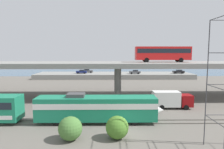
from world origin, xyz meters
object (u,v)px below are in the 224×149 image
at_px(parked_car_0, 82,72).
at_px(parked_car_1, 87,71).
at_px(train_locomotive, 102,107).
at_px(service_truck_west, 171,99).
at_px(parked_car_2, 179,72).
at_px(parked_car_3, 135,72).
at_px(transit_bus_on_overpass, 163,53).

xyz_separation_m(parked_car_0, parked_car_1, (1.90, 3.16, 0.00)).
distance_m(train_locomotive, service_truck_west, 13.81).
bearing_deg(parked_car_0, train_locomotive, 101.23).
xyz_separation_m(service_truck_west, parked_car_2, (15.85, 42.18, 0.93)).
bearing_deg(service_truck_west, parked_car_3, 91.72).
bearing_deg(parked_car_1, train_locomotive, -81.43).
relative_size(train_locomotive, parked_car_1, 4.06).
xyz_separation_m(train_locomotive, parked_car_1, (-7.95, 52.79, 0.37)).
bearing_deg(parked_car_2, service_truck_west, 69.40).
distance_m(parked_car_2, parked_car_3, 17.12).
bearing_deg(parked_car_3, train_locomotive, 77.60).
relative_size(transit_bus_on_overpass, parked_car_2, 2.82).
bearing_deg(parked_car_1, service_truck_west, -66.58).
bearing_deg(parked_car_1, parked_car_0, -121.07).
relative_size(transit_bus_on_overpass, parked_car_0, 3.00).
bearing_deg(parked_car_2, parked_car_1, -5.66).
distance_m(train_locomotive, parked_car_3, 49.43).
relative_size(parked_car_2, parked_car_3, 1.01).
relative_size(train_locomotive, service_truck_west, 2.62).
xyz_separation_m(transit_bus_on_overpass, parked_car_2, (14.97, 32.40, -7.23)).
bearing_deg(parked_car_2, transit_bus_on_overpass, 65.20).
relative_size(parked_car_0, parked_car_2, 0.94).
relative_size(train_locomotive, parked_car_3, 4.23).
bearing_deg(parked_car_2, parked_car_3, 3.28).
relative_size(parked_car_1, parked_car_3, 1.04).
xyz_separation_m(transit_bus_on_overpass, service_truck_west, (-0.88, -9.78, -8.16)).
xyz_separation_m(parked_car_0, parked_car_2, (37.56, -0.37, 0.00)).
xyz_separation_m(service_truck_west, parked_car_0, (-21.71, 42.55, 0.92)).
height_order(train_locomotive, parked_car_0, train_locomotive).
bearing_deg(parked_car_1, parked_car_3, -13.66).
xyz_separation_m(transit_bus_on_overpass, parked_car_0, (-22.59, 32.77, -7.23)).
height_order(transit_bus_on_overpass, parked_car_3, transit_bus_on_overpass).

